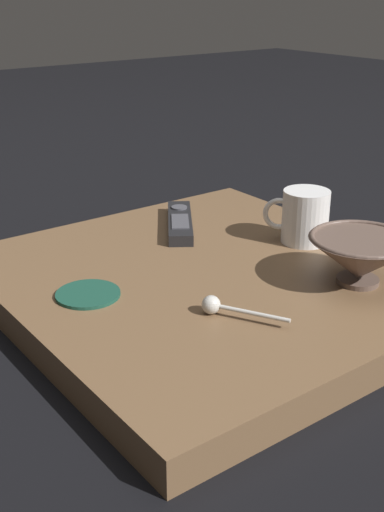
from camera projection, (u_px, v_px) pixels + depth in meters
name	position (u px, v px, depth m)	size (l,w,h in m)	color
ground_plane	(210.00, 298.00, 1.06)	(6.00, 6.00, 0.00)	black
table	(211.00, 284.00, 1.05)	(0.62, 0.65, 0.05)	brown
cereal_bowl	(360.00, 257.00, 0.98)	(0.16, 0.16, 0.08)	brown
coffee_mug	(304.00, 216.00, 1.14)	(0.09, 0.10, 0.09)	white
teaspoon	(218.00, 306.00, 0.90)	(0.07, 0.11, 0.03)	silver
tv_remote_near	(180.00, 222.00, 1.21)	(0.14, 0.18, 0.02)	black
drink_coaster	(88.00, 294.00, 0.95)	(0.09, 0.09, 0.01)	#194738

